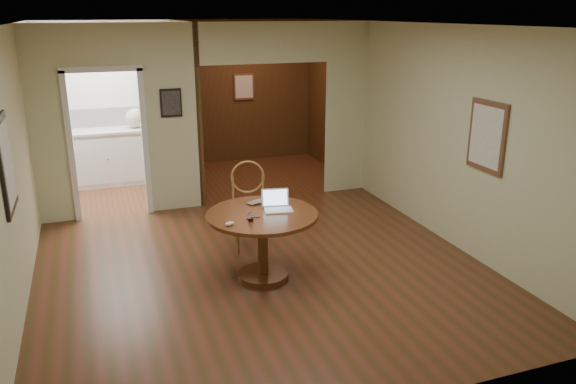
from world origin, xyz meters
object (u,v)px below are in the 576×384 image
object	(u,v)px
chair	(249,201)
closed_laptop	(261,202)
dining_table	(262,230)
open_laptop	(277,204)

from	to	relation	value
chair	closed_laptop	world-z (taller)	chair
dining_table	open_laptop	size ratio (longest dim) A/B	3.58
open_laptop	chair	bearing A→B (deg)	108.01
closed_laptop	chair	bearing A→B (deg)	63.76
chair	open_laptop	xyz separation A→B (m)	(0.09, -0.82, 0.21)
dining_table	chair	distance (m)	0.89
open_laptop	dining_table	bearing A→B (deg)	-148.00
dining_table	open_laptop	xyz separation A→B (m)	(0.19, 0.07, 0.26)
dining_table	open_laptop	bearing A→B (deg)	20.52
dining_table	chair	world-z (taller)	chair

